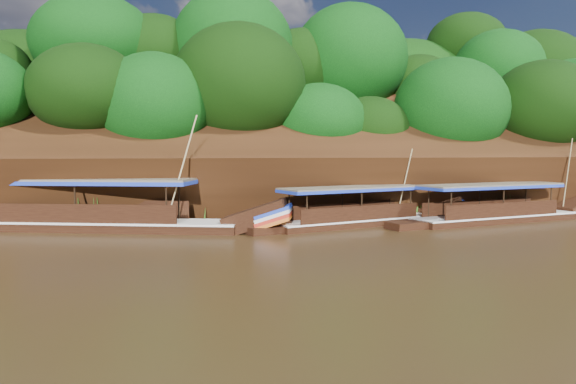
% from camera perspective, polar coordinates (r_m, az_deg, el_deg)
% --- Properties ---
extents(ground, '(160.00, 160.00, 0.00)m').
position_cam_1_polar(ground, '(23.58, 8.37, -5.93)').
color(ground, black).
rests_on(ground, ground).
extents(riverbank, '(120.00, 30.06, 19.40)m').
position_cam_1_polar(riverbank, '(45.22, -1.98, 1.36)').
color(riverbank, black).
rests_on(riverbank, ground).
extents(boat_0, '(13.85, 4.87, 5.30)m').
position_cam_1_polar(boat_0, '(35.38, 21.55, -1.97)').
color(boat_0, black).
rests_on(boat_0, ground).
extents(boat_1, '(12.52, 5.48, 4.65)m').
position_cam_1_polar(boat_1, '(31.73, 8.38, -2.43)').
color(boat_1, black).
rests_on(boat_1, ground).
extents(boat_2, '(16.91, 7.35, 6.45)m').
position_cam_1_polar(boat_2, '(30.40, -16.87, -2.63)').
color(boat_2, black).
rests_on(boat_2, ground).
extents(reeds, '(51.34, 2.21, 2.02)m').
position_cam_1_polar(reeds, '(31.63, -5.59, -1.73)').
color(reeds, '#2C6619').
rests_on(reeds, ground).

